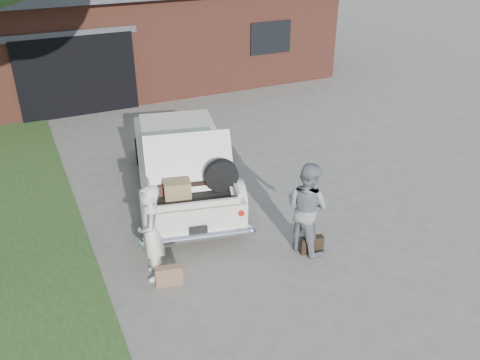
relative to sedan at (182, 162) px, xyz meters
name	(u,v)px	position (x,y,z in m)	size (l,w,h in m)	color
ground	(255,252)	(0.40, -2.53, -0.67)	(90.00, 90.00, 0.00)	gray
house	(132,24)	(1.38, 8.95, 1.00)	(12.80, 7.80, 3.30)	brown
sedan	(182,162)	(0.00, 0.00, 0.00)	(2.71, 4.86, 1.79)	silver
woman_left	(151,233)	(-1.32, -2.41, 0.13)	(0.58, 0.38, 1.60)	silver
woman_right	(307,207)	(1.22, -2.77, 0.14)	(0.79, 0.61, 1.62)	gray
suitcase_left	(169,276)	(-1.18, -2.71, -0.51)	(0.42, 0.13, 0.32)	#8F6249
suitcase_right	(312,245)	(1.26, -2.94, -0.52)	(0.39, 0.13, 0.31)	black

